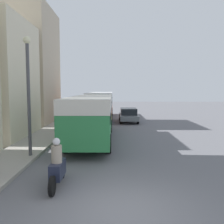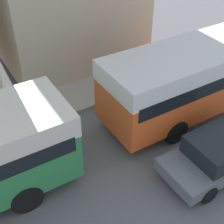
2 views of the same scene
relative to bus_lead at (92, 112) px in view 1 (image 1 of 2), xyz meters
name	(u,v)px [view 1 (image 1 of 2)]	position (x,y,z in m)	size (l,w,h in m)	color
ground_plane	(124,212)	(1.70, -9.47, -1.90)	(120.00, 120.00, 0.00)	slate
building_far_terrace	(20,67)	(-7.73, 8.45, 3.63)	(6.46, 6.91, 11.06)	#BCAD93
bus_lead	(92,112)	(0.00, 0.00, 0.00)	(2.59, 9.98, 2.90)	#2D8447
bus_following	(101,102)	(-0.03, 12.27, 0.05)	(2.64, 11.02, 2.98)	#EA5B23
motorcycle_behind_lead	(57,167)	(-0.53, -7.70, -1.21)	(0.38, 2.24, 1.73)	#1E2338
car_crossing	(129,115)	(2.96, 9.28, -1.15)	(1.88, 4.26, 1.43)	slate
lamp_post	(28,85)	(-2.65, -4.16, 1.66)	(0.36, 0.36, 5.70)	#47474C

